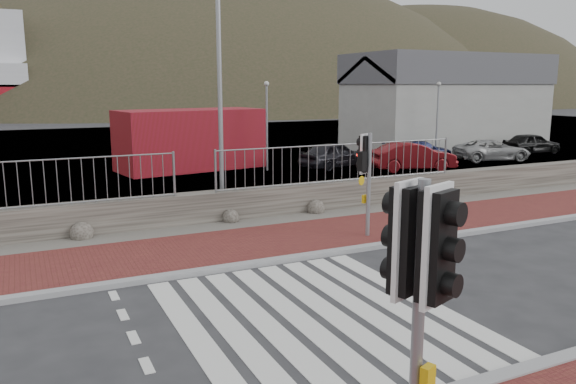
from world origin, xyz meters
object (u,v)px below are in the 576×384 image
car_d (492,150)px  car_e (531,143)px  traffic_signal_far (369,162)px  car_b (413,156)px  car_c (419,151)px  shipping_container (191,139)px  traffic_signal_near (421,269)px  streetlight (224,67)px  car_a (334,155)px

car_d → car_e: bearing=-60.2°
traffic_signal_far → car_b: bearing=-157.3°
traffic_signal_far → car_c: size_ratio=0.71×
shipping_container → car_e: (19.48, -2.75, -0.80)m
traffic_signal_near → streetlight: bearing=58.5°
traffic_signal_far → shipping_container: shipping_container is taller
car_e → traffic_signal_near: bearing=130.7°
traffic_signal_far → shipping_container: (-0.63, 14.09, -0.60)m
streetlight → car_d: streetlight is taller
streetlight → shipping_container: size_ratio=1.17×
streetlight → car_e: bearing=31.3°
traffic_signal_far → shipping_container: 14.11m
streetlight → shipping_container: streetlight is taller
car_a → car_c: 5.10m
car_d → car_e: (4.32, 1.26, 0.06)m
streetlight → car_a: streetlight is taller
car_b → car_e: bearing=-63.9°
car_a → car_e: car_a is taller
traffic_signal_near → car_a: bearing=41.0°
car_e → car_d: bearing=107.7°
traffic_signal_near → car_a: traffic_signal_near is taller
car_a → car_b: bearing=-142.7°
traffic_signal_near → streetlight: (2.29, 12.07, 2.22)m
car_b → shipping_container: bearing=75.4°
traffic_signal_near → shipping_container: 22.32m
car_b → car_e: 10.53m
shipping_container → car_e: shipping_container is taller
traffic_signal_far → car_d: bearing=-169.3°
car_c → car_d: car_c is taller
traffic_signal_near → car_c: (15.41, 19.27, -1.66)m
shipping_container → car_d: size_ratio=1.70×
traffic_signal_far → car_e: (18.85, 11.33, -1.40)m
car_a → car_d: car_a is taller
car_e → shipping_container: bearing=83.4°
shipping_container → car_b: 10.48m
streetlight → car_b: bearing=36.9°
car_c → car_d: 4.00m
car_b → car_d: size_ratio=1.00×
car_b → car_d: 6.05m
car_d → car_e: size_ratio=1.11×
car_d → car_e: car_e is taller
car_b → car_e: (10.29, 2.23, -0.05)m
streetlight → car_c: bearing=41.5°
car_a → car_d: 8.97m
streetlight → car_d: (16.89, 5.86, -3.90)m
car_d → traffic_signal_near: bearing=146.6°
traffic_signal_far → shipping_container: bearing=-111.5°
shipping_container → car_b: (9.19, -4.98, -0.75)m
shipping_container → car_d: (15.16, -4.01, -0.86)m
shipping_container → car_a: shipping_container is taller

